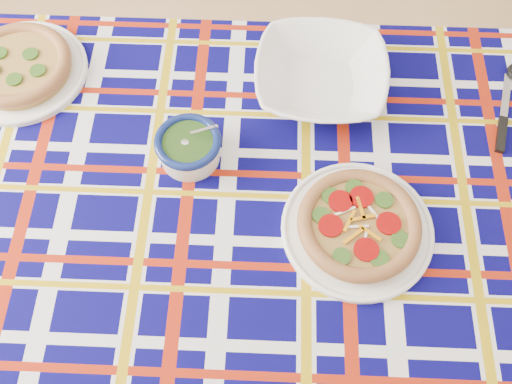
% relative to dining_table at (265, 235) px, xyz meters
% --- Properties ---
extents(floor, '(4.00, 4.00, 0.00)m').
position_rel_dining_table_xyz_m(floor, '(-0.10, 0.01, -0.71)').
color(floor, tan).
rests_on(floor, ground).
extents(dining_table, '(1.80, 1.26, 0.79)m').
position_rel_dining_table_xyz_m(dining_table, '(0.00, 0.00, 0.00)').
color(dining_table, brown).
rests_on(dining_table, floor).
extents(tablecloth, '(1.84, 1.29, 0.11)m').
position_rel_dining_table_xyz_m(tablecloth, '(-0.00, 0.00, 0.03)').
color(tablecloth, '#07044B').
rests_on(tablecloth, dining_table).
extents(main_focaccia_plate, '(0.32, 0.32, 0.06)m').
position_rel_dining_table_xyz_m(main_focaccia_plate, '(0.18, 0.00, 0.11)').
color(main_focaccia_plate, olive).
rests_on(main_focaccia_plate, tablecloth).
extents(pesto_bowl, '(0.15, 0.15, 0.08)m').
position_rel_dining_table_xyz_m(pesto_bowl, '(-0.18, 0.12, 0.12)').
color(pesto_bowl, '#17320D').
rests_on(pesto_bowl, tablecloth).
extents(serving_bowl, '(0.32, 0.32, 0.07)m').
position_rel_dining_table_xyz_m(serving_bowl, '(0.07, 0.35, 0.12)').
color(serving_bowl, white).
rests_on(serving_bowl, tablecloth).
extents(second_focaccia_plate, '(0.39, 0.39, 0.06)m').
position_rel_dining_table_xyz_m(second_focaccia_plate, '(-0.62, 0.27, 0.11)').
color(second_focaccia_plate, olive).
rests_on(second_focaccia_plate, tablecloth).
extents(table_knife, '(0.05, 0.24, 0.01)m').
position_rel_dining_table_xyz_m(table_knife, '(0.49, 0.39, 0.09)').
color(table_knife, silver).
rests_on(table_knife, tablecloth).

